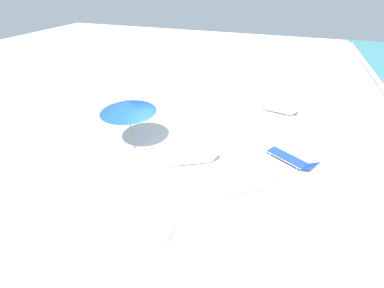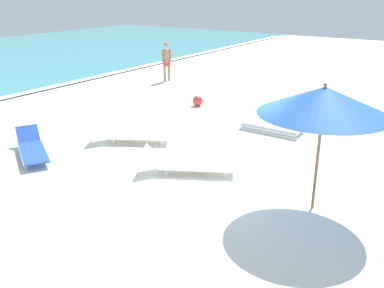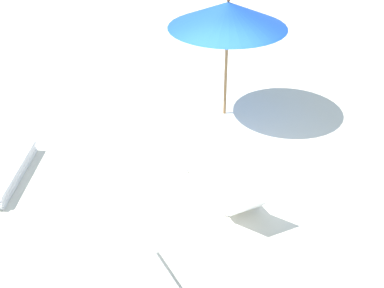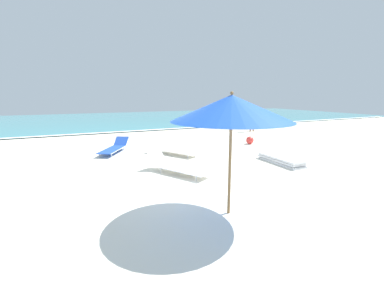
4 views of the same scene
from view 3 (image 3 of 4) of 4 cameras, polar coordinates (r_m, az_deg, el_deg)
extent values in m
cube|color=silver|center=(9.94, 1.79, -2.50)|extent=(60.00, 60.00, 0.16)
cylinder|color=olive|center=(11.16, 3.65, 8.26)|extent=(0.06, 0.06, 2.18)
cone|color=blue|center=(10.79, 3.85, 13.60)|extent=(2.40, 2.40, 0.51)
cylinder|color=#163D95|center=(10.86, 3.80, 12.35)|extent=(2.33, 2.33, 0.01)
sphere|color=olive|center=(10.70, 3.90, 15.06)|extent=(0.07, 0.07, 0.07)
cube|color=white|center=(10.06, -19.33, -3.13)|extent=(0.63, 1.81, 0.03)
cube|color=silver|center=(10.07, -19.30, -3.27)|extent=(0.64, 1.85, 0.04)
cube|color=white|center=(9.97, -19.52, -2.91)|extent=(0.63, 1.81, 0.03)
cube|color=silver|center=(9.98, -19.49, -3.05)|extent=(0.64, 1.85, 0.04)
cube|color=white|center=(9.96, -19.51, -2.34)|extent=(0.63, 1.81, 0.03)
cube|color=silver|center=(9.98, -19.48, -2.49)|extent=(0.64, 1.85, 0.04)
cube|color=white|center=(9.14, 2.83, -3.98)|extent=(1.37, 1.85, 0.03)
cylinder|color=silver|center=(9.26, 4.46, -3.50)|extent=(0.87, 1.58, 0.03)
cylinder|color=silver|center=(9.02, 1.15, -4.47)|extent=(0.87, 1.58, 0.03)
cube|color=white|center=(8.28, 6.43, -6.63)|extent=(0.69, 0.61, 0.43)
cylinder|color=silver|center=(9.79, 2.19, -1.96)|extent=(0.03, 0.03, 0.16)
cylinder|color=silver|center=(9.60, -0.50, -2.69)|extent=(0.03, 0.03, 0.16)
cylinder|color=silver|center=(8.83, 6.44, -6.37)|extent=(0.03, 0.03, 0.16)
cylinder|color=silver|center=(8.61, 3.53, -7.32)|extent=(0.03, 0.03, 0.16)
cylinder|color=silver|center=(7.35, -1.88, -14.57)|extent=(0.88, 1.51, 0.03)
cylinder|color=silver|center=(7.84, -4.36, -12.00)|extent=(0.03, 0.03, 0.16)
cylinder|color=silver|center=(7.72, -7.92, -13.12)|extent=(0.03, 0.03, 0.16)
camera|label=1|loc=(9.32, -67.26, 22.87)|focal=24.00mm
camera|label=2|loc=(14.80, 36.91, 20.45)|focal=40.00mm
camera|label=4|loc=(15.13, 14.82, 18.85)|focal=24.00mm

